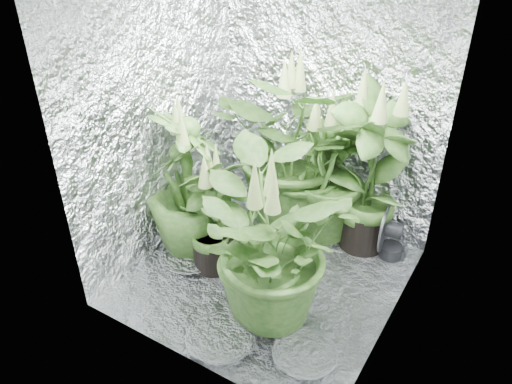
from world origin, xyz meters
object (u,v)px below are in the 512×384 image
object	(u,v)px
plant_c	(331,173)
circulation_fan	(388,235)
plant_f	(212,215)
plant_e	(265,248)
plant_d	(189,185)
plant_a	(298,149)
plant_b	(371,173)

from	to	relation	value
plant_c	circulation_fan	size ratio (longest dim) A/B	2.80
plant_f	circulation_fan	world-z (taller)	plant_f
plant_e	plant_d	bearing A→B (deg)	157.97
plant_e	plant_f	bearing A→B (deg)	156.64
plant_a	plant_b	bearing A→B (deg)	0.00
plant_a	plant_f	bearing A→B (deg)	-106.69
plant_e	plant_f	distance (m)	0.58
plant_d	plant_f	distance (m)	0.27
plant_e	circulation_fan	world-z (taller)	plant_e
plant_d	plant_e	size ratio (longest dim) A/B	1.03
plant_a	plant_e	distance (m)	1.01
plant_a	plant_c	distance (m)	0.29
plant_f	plant_c	bearing A→B (deg)	56.44
plant_c	plant_d	world-z (taller)	plant_d
plant_a	plant_b	xyz separation A→B (m)	(0.54, 0.00, -0.03)
plant_c	plant_f	distance (m)	0.88
plant_e	plant_f	size ratio (longest dim) A/B	1.17
plant_a	circulation_fan	size ratio (longest dim) A/B	3.29
plant_c	plant_b	bearing A→B (deg)	0.00
plant_c	plant_f	size ratio (longest dim) A/B	1.20
plant_c	plant_d	size ratio (longest dim) A/B	1.00
plant_d	circulation_fan	size ratio (longest dim) A/B	2.81
plant_c	plant_f	world-z (taller)	plant_c
plant_a	plant_d	size ratio (longest dim) A/B	1.17
plant_d	circulation_fan	bearing A→B (deg)	28.01
plant_b	plant_d	bearing A→B (deg)	-146.73
plant_b	plant_e	xyz separation A→B (m)	(-0.23, -0.96, -0.08)
circulation_fan	plant_f	bearing A→B (deg)	-149.98
plant_c	plant_e	xyz separation A→B (m)	(0.04, -0.96, 0.00)
plant_e	plant_f	world-z (taller)	plant_e
plant_a	circulation_fan	xyz separation A→B (m)	(0.72, -0.02, -0.45)
plant_d	plant_e	bearing A→B (deg)	-22.03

